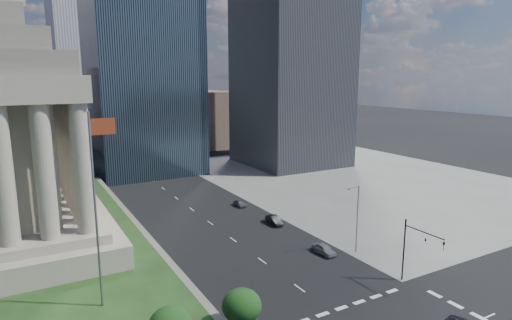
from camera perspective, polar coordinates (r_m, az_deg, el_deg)
ground at (r=124.79m, az=-15.82°, el=-1.02°), size 500.00×500.00×0.00m
sidewalk_ne at (r=111.12m, az=13.39°, el=-2.35°), size 68.00×90.00×0.03m
flagpole at (r=45.05m, az=-20.48°, el=-5.12°), size 2.52×0.24×20.00m
midrise_glass at (r=117.98m, az=-15.03°, el=13.02°), size 26.00×26.00×60.00m
building_filler_ne at (r=161.33m, az=-7.47°, el=5.54°), size 20.00×30.00×20.00m
building_filler_nw at (r=149.41m, az=-30.22°, el=5.26°), size 24.00×30.00×28.00m
traffic_signal_ne at (r=55.72m, az=20.59°, el=-10.59°), size 0.30×5.74×8.00m
street_lamp_north at (r=63.43m, az=13.26°, el=-7.13°), size 2.13×0.22×10.00m
parked_sedan_near at (r=63.64m, az=9.09°, el=-11.66°), size 4.21×1.74×1.43m
parked_sedan_mid at (r=74.88m, az=2.44°, el=-8.00°), size 1.99×4.50×1.44m
parked_sedan_far at (r=84.77m, az=-2.18°, el=-5.78°), size 3.67×1.50×1.25m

